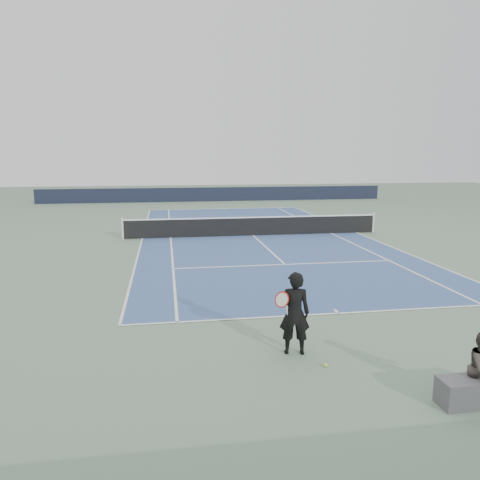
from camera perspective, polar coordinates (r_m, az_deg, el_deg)
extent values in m
plane|color=slate|center=(23.56, 1.61, 0.54)|extent=(80.00, 80.00, 0.00)
cube|color=#3A5689|center=(23.56, 1.61, 0.55)|extent=(10.97, 23.77, 0.01)
cylinder|color=silver|center=(23.17, -14.14, 1.40)|extent=(0.10, 0.10, 1.07)
cylinder|color=silver|center=(25.44, 15.94, 2.09)|extent=(0.10, 0.10, 1.07)
cube|color=black|center=(23.49, 1.61, 1.64)|extent=(12.80, 0.03, 0.90)
cube|color=white|center=(23.42, 1.62, 2.78)|extent=(12.80, 0.04, 0.06)
cube|color=black|center=(41.07, -3.02, 5.59)|extent=(30.00, 0.25, 1.20)
imported|color=black|center=(9.66, 6.65, -8.84)|extent=(0.73, 0.58, 1.73)
torus|color=#A31C0D|center=(9.45, 5.13, -7.24)|extent=(0.34, 0.18, 0.36)
cylinder|color=white|center=(9.45, 5.13, -7.24)|extent=(0.29, 0.14, 0.32)
cylinder|color=white|center=(9.58, 5.76, -8.62)|extent=(0.08, 0.13, 0.27)
sphere|color=#D2E52E|center=(9.47, 10.40, -14.76)|extent=(0.07, 0.07, 0.07)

